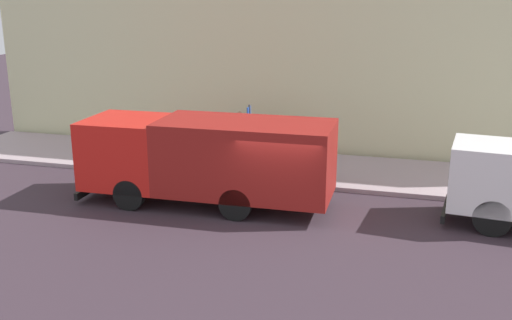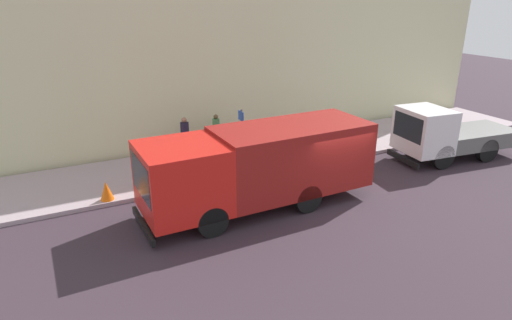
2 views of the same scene
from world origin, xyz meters
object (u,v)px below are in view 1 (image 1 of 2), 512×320
Objects in this scene: pedestrian_walking at (240,131)px; pedestrian_standing at (278,133)px; street_sign_post at (249,135)px; traffic_cone_orange at (114,158)px; pedestrian_third at (314,154)px; large_utility_truck at (207,156)px.

pedestrian_walking reaches higher than pedestrian_standing.
street_sign_post is (-3.35, 0.23, 0.69)m from pedestrian_standing.
traffic_cone_orange is at bearing 80.16° from pedestrian_standing.
large_utility_truck is at bearing -164.46° from pedestrian_third.
traffic_cone_orange is at bearing 111.15° from pedestrian_walking.
street_sign_post reaches higher than traffic_cone_orange.
pedestrian_standing is (0.18, -1.57, -0.04)m from pedestrian_walking.
street_sign_post is (0.19, -5.32, 1.20)m from traffic_cone_orange.
large_utility_truck reaches higher than pedestrian_standing.
street_sign_post is at bearing -13.51° from large_utility_truck.
pedestrian_third is 0.62× the size of street_sign_post.
pedestrian_walking is 2.51× the size of traffic_cone_orange.
pedestrian_standing is 0.99× the size of pedestrian_third.
pedestrian_standing is (6.10, -0.84, -0.58)m from large_utility_truck.
street_sign_post reaches higher than pedestrian_walking.
pedestrian_standing is at bearing -57.44° from traffic_cone_orange.
pedestrian_third is at bearing -41.19° from large_utility_truck.
pedestrian_standing is 2.38× the size of traffic_cone_orange.
large_utility_truck reaches higher than pedestrian_third.
pedestrian_third is (-2.56, -3.57, -0.05)m from pedestrian_walking.
pedestrian_walking is 3.51m from street_sign_post.
large_utility_truck is 4.78× the size of pedestrian_walking.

